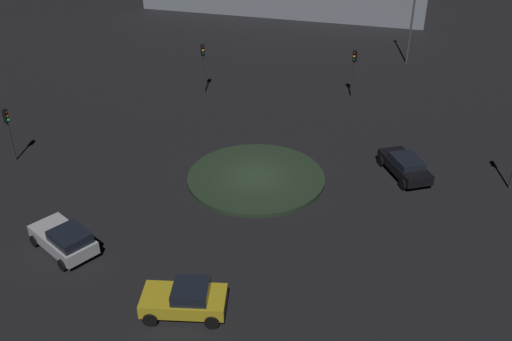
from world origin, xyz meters
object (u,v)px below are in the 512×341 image
(traffic_light_southwest, at_px, (354,65))
(streetlamp_southwest, at_px, (414,4))
(car_black, at_px, (405,165))
(traffic_light_south, at_px, (203,59))
(car_yellow, at_px, (185,299))
(traffic_light_east, at_px, (8,125))
(car_silver, at_px, (65,239))

(traffic_light_southwest, distance_m, streetlamp_southwest, 11.46)
(car_black, height_order, traffic_light_south, traffic_light_south)
(car_yellow, relative_size, streetlamp_southwest, 0.41)
(traffic_light_southwest, distance_m, traffic_light_east, 26.61)
(car_black, relative_size, streetlamp_southwest, 0.49)
(car_yellow, relative_size, traffic_light_southwest, 0.94)
(traffic_light_southwest, bearing_deg, streetlamp_southwest, 173.96)
(car_yellow, height_order, traffic_light_southwest, traffic_light_southwest)
(car_yellow, distance_m, traffic_light_east, 19.53)
(car_yellow, bearing_deg, car_black, -132.68)
(car_yellow, distance_m, car_silver, 8.11)
(streetlamp_southwest, bearing_deg, car_black, 79.22)
(car_yellow, height_order, car_black, car_yellow)
(traffic_light_south, bearing_deg, streetlamp_southwest, 95.03)
(traffic_light_south, bearing_deg, car_black, 27.98)
(streetlamp_southwest, bearing_deg, traffic_light_southwest, 55.47)
(car_black, bearing_deg, car_silver, -82.95)
(traffic_light_south, bearing_deg, car_silver, -31.31)
(car_black, bearing_deg, car_yellow, -60.90)
(car_black, distance_m, traffic_light_south, 19.90)
(car_silver, relative_size, traffic_light_south, 0.99)
(traffic_light_south, distance_m, traffic_light_east, 16.82)
(traffic_light_southwest, height_order, streetlamp_southwest, streetlamp_southwest)
(car_silver, distance_m, streetlamp_southwest, 38.86)
(traffic_light_southwest, xyz_separation_m, traffic_light_south, (12.48, -0.54, 0.10))
(traffic_light_southwest, bearing_deg, car_black, 37.91)
(traffic_light_south, relative_size, streetlamp_southwest, 0.45)
(traffic_light_southwest, relative_size, traffic_light_east, 1.11)
(car_yellow, xyz_separation_m, car_silver, (6.97, -4.14, 0.02))
(traffic_light_south, xyz_separation_m, streetlamp_southwest, (-18.78, -8.62, 2.67))
(traffic_light_east, bearing_deg, traffic_light_southwest, 32.71)
(traffic_light_southwest, bearing_deg, car_silver, -9.89)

